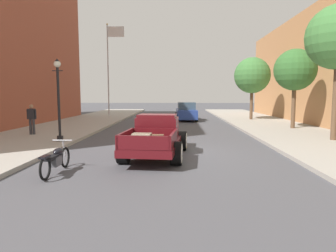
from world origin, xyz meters
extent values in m
plane|color=#47474C|center=(0.00, 0.00, 0.00)|extent=(140.00, 140.00, 0.00)
cube|color=#510F14|center=(-0.41, -0.81, 0.54)|extent=(2.18, 5.03, 0.24)
cube|color=#510F14|center=(-0.38, -0.46, 1.06)|extent=(1.65, 1.23, 0.80)
cube|color=#510F14|center=(-0.39, -0.51, 1.52)|extent=(1.51, 1.06, 0.12)
cube|color=#3D4C5B|center=(-0.33, 0.11, 1.22)|extent=(1.32, 0.16, 0.44)
cube|color=#510F14|center=(-0.27, 0.84, 0.92)|extent=(1.45, 1.61, 0.52)
cube|color=silver|center=(-0.20, 1.63, 0.90)|extent=(0.69, 0.16, 0.47)
cube|color=#510F14|center=(-0.54, -2.20, 0.68)|extent=(1.87, 2.24, 0.04)
cube|color=#510F14|center=(-1.34, -2.13, 0.90)|extent=(0.26, 2.10, 0.44)
cube|color=#510F14|center=(0.27, -2.27, 0.90)|extent=(0.26, 2.10, 0.44)
cube|color=#510F14|center=(-0.62, -3.21, 0.90)|extent=(1.62, 0.22, 0.44)
cube|color=#510F14|center=(-0.45, -1.20, 0.90)|extent=(1.62, 0.22, 0.44)
cylinder|color=black|center=(-1.19, 0.61, 0.40)|extent=(0.43, 0.83, 0.80)
cylinder|color=silver|center=(-1.37, 0.63, 0.40)|extent=(0.07, 0.65, 0.66)
cylinder|color=silver|center=(-1.38, 0.63, 0.40)|extent=(0.04, 0.24, 0.24)
cylinder|color=black|center=(0.60, 0.46, 0.40)|extent=(0.43, 0.83, 0.80)
cylinder|color=silver|center=(0.78, 0.44, 0.40)|extent=(0.07, 0.65, 0.66)
cylinder|color=silver|center=(0.79, 0.44, 0.40)|extent=(0.04, 0.24, 0.24)
cylinder|color=black|center=(-1.43, -2.07, 0.40)|extent=(0.43, 0.83, 0.80)
cylinder|color=silver|center=(-1.61, -2.05, 0.40)|extent=(0.07, 0.65, 0.66)
cylinder|color=silver|center=(-1.62, -2.05, 0.40)|extent=(0.04, 0.24, 0.24)
cylinder|color=black|center=(0.36, -2.23, 0.40)|extent=(0.43, 0.83, 0.80)
cylinder|color=silver|center=(0.55, -2.24, 0.40)|extent=(0.07, 0.65, 0.66)
cylinder|color=silver|center=(0.56, -2.24, 0.40)|extent=(0.04, 0.24, 0.24)
cube|color=gray|center=(-0.75, -2.53, 0.90)|extent=(0.64, 0.49, 0.40)
cube|color=#3D2D1E|center=(-0.75, -2.53, 0.90)|extent=(0.62, 0.10, 0.42)
cube|color=brown|center=(-0.29, -1.92, 0.84)|extent=(0.45, 0.33, 0.28)
torus|color=black|center=(-3.21, -2.66, 0.33)|extent=(0.07, 0.67, 0.67)
torus|color=black|center=(-3.22, -4.11, 0.33)|extent=(0.07, 0.67, 0.67)
cube|color=#4C4C51|center=(-3.21, -3.43, 0.38)|extent=(0.24, 0.44, 0.28)
ellipsoid|color=black|center=(-3.21, -3.18, 0.61)|extent=(0.26, 0.52, 0.24)
cube|color=black|center=(-3.22, -3.68, 0.53)|extent=(0.22, 0.56, 0.10)
cylinder|color=silver|center=(-3.21, -2.72, 0.64)|extent=(0.05, 0.25, 0.58)
cylinder|color=silver|center=(-3.21, -2.84, 0.91)|extent=(0.62, 0.04, 0.04)
cube|color=black|center=(-3.22, -4.11, 0.66)|extent=(0.18, 0.40, 0.06)
cube|color=#284293|center=(1.18, 14.90, 0.61)|extent=(1.86, 4.35, 0.80)
cube|color=#384C5B|center=(1.19, 14.75, 1.33)|extent=(1.58, 2.05, 0.64)
cylinder|color=black|center=(0.31, 16.16, 0.33)|extent=(0.24, 0.67, 0.66)
cylinder|color=black|center=(1.96, 16.22, 0.33)|extent=(0.24, 0.67, 0.66)
cylinder|color=black|center=(0.40, 13.58, 0.33)|extent=(0.24, 0.67, 0.66)
cylinder|color=black|center=(2.05, 13.64, 0.33)|extent=(0.24, 0.67, 0.66)
cylinder|color=#333338|center=(-7.71, 4.08, 0.58)|extent=(0.14, 0.14, 0.86)
cylinder|color=#333338|center=(-7.53, 4.08, 0.58)|extent=(0.14, 0.14, 0.86)
cube|color=#232328|center=(-7.62, 4.08, 1.29)|extent=(0.36, 0.22, 0.56)
cylinder|color=#232328|center=(-7.84, 4.08, 1.26)|extent=(0.09, 0.09, 0.54)
cylinder|color=#232328|center=(-7.40, 4.08, 1.26)|extent=(0.09, 0.09, 0.54)
sphere|color=#9E7051|center=(-7.62, 4.08, 1.69)|extent=(0.22, 0.22, 0.22)
cylinder|color=black|center=(-5.17, 1.83, 0.27)|extent=(0.28, 0.28, 0.24)
cylinder|color=black|center=(-5.17, 1.83, 1.99)|extent=(0.12, 0.12, 3.20)
cylinder|color=black|center=(-5.17, 1.83, 3.44)|extent=(0.50, 0.04, 0.04)
sphere|color=silver|center=(-5.17, 1.83, 3.75)|extent=(0.32, 0.32, 0.32)
cone|color=black|center=(-5.17, 1.83, 3.93)|extent=(0.24, 0.24, 0.14)
cylinder|color=#B2B2B7|center=(-6.56, 17.96, 4.65)|extent=(0.12, 0.12, 9.00)
sphere|color=gold|center=(-6.56, 17.96, 9.23)|extent=(0.16, 0.16, 0.16)
cube|color=silver|center=(-5.70, 17.96, 8.50)|extent=(1.60, 0.03, 1.00)
cylinder|color=brown|center=(7.96, 2.58, 2.02)|extent=(0.26, 0.26, 3.74)
cylinder|color=brown|center=(7.94, 7.62, 1.54)|extent=(0.26, 0.26, 2.77)
sphere|color=#33662D|center=(7.94, 7.62, 3.92)|extent=(2.66, 2.66, 2.66)
cylinder|color=brown|center=(6.91, 14.51, 1.49)|extent=(0.26, 0.26, 2.68)
sphere|color=#3D7538|center=(6.91, 14.51, 4.00)|extent=(3.12, 3.12, 3.12)
camera|label=1|loc=(0.40, -11.93, 2.35)|focal=31.74mm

